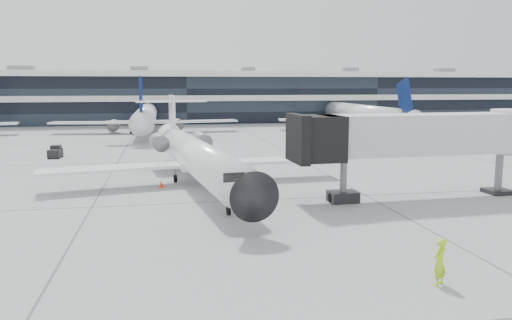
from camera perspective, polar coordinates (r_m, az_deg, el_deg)
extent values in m
plane|color=gray|center=(36.26, -2.35, -4.71)|extent=(220.00, 220.00, 0.00)
cube|color=black|center=(117.09, -8.16, 6.89)|extent=(170.00, 22.00, 10.00)
cylinder|color=white|center=(41.45, -6.70, 0.30)|extent=(6.02, 25.15, 2.81)
cone|color=black|center=(28.11, -1.07, -3.62)|extent=(3.17, 3.26, 2.81)
cone|color=white|center=(55.28, -9.60, 2.64)|extent=(3.08, 3.65, 2.67)
cube|color=white|center=(41.84, -16.09, -0.92)|extent=(11.77, 4.92, 0.23)
cube|color=white|center=(44.34, 1.66, -0.06)|extent=(11.60, 3.39, 0.23)
cylinder|color=slate|center=(49.45, -11.03, 2.02)|extent=(2.01, 3.71, 1.56)
cylinder|color=slate|center=(50.11, -6.29, 2.22)|extent=(2.01, 3.71, 1.56)
cube|color=white|center=(54.48, -9.56, 4.86)|extent=(0.64, 2.72, 4.69)
cube|color=white|center=(54.81, -9.67, 6.62)|extent=(7.65, 2.62, 0.17)
cylinder|color=black|center=(32.40, -3.16, -5.81)|extent=(0.26, 0.60, 0.58)
cylinder|color=black|center=(43.55, -9.21, -2.11)|extent=(0.33, 0.69, 0.67)
cylinder|color=black|center=(44.12, -5.19, -1.89)|extent=(0.33, 0.69, 0.67)
cube|color=silver|center=(38.50, 18.52, 2.85)|extent=(15.68, 3.71, 2.89)
cube|color=black|center=(35.04, 7.22, 2.52)|extent=(3.03, 3.67, 3.11)
cylinder|color=slate|center=(36.19, 9.95, -2.34)|extent=(0.49, 0.49, 3.11)
cube|color=black|center=(36.42, 9.90, -4.14)|extent=(2.06, 1.63, 0.78)
cylinder|color=slate|center=(42.72, 26.00, -1.27)|extent=(0.56, 0.56, 3.34)
imported|color=#B5F119|center=(22.62, 20.23, -10.88)|extent=(0.88, 0.80, 2.03)
cone|color=#F3340C|center=(41.43, -10.77, -2.74)|extent=(0.39, 0.39, 0.60)
cube|color=#F3340C|center=(41.48, -10.76, -3.13)|extent=(0.50, 0.50, 0.03)
cube|color=black|center=(61.94, -21.97, 0.75)|extent=(1.41, 2.26, 0.90)
cube|color=black|center=(62.34, -21.89, 1.36)|extent=(1.14, 0.95, 0.50)
cylinder|color=black|center=(62.88, -22.26, 0.54)|extent=(0.20, 0.45, 0.44)
cylinder|color=black|center=(62.61, -21.29, 0.56)|extent=(0.20, 0.45, 0.44)
cylinder|color=black|center=(61.36, -22.63, 0.33)|extent=(0.20, 0.45, 0.44)
cylinder|color=black|center=(61.08, -21.64, 0.35)|extent=(0.20, 0.45, 0.44)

